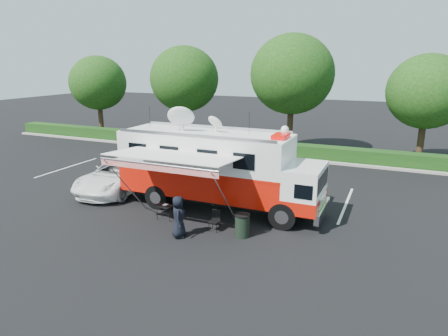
# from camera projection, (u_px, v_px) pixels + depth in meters

# --- Properties ---
(ground_plane) EXTENTS (120.00, 120.00, 0.00)m
(ground_plane) POSITION_uv_depth(u_px,v_px,m) (220.00, 209.00, 19.21)
(ground_plane) COLOR black
(ground_plane) RESTS_ON ground
(back_border) EXTENTS (60.00, 6.14, 8.87)m
(back_border) POSITION_uv_depth(u_px,v_px,m) (307.00, 88.00, 28.90)
(back_border) COLOR #9E998E
(back_border) RESTS_ON ground_plane
(stall_lines) EXTENTS (24.12, 5.50, 0.01)m
(stall_lines) POSITION_uv_depth(u_px,v_px,m) (234.00, 189.00, 22.05)
(stall_lines) COLOR silver
(stall_lines) RESTS_ON ground_plane
(command_truck) EXTENTS (9.74, 2.68, 4.68)m
(command_truck) POSITION_uv_depth(u_px,v_px,m) (218.00, 168.00, 18.72)
(command_truck) COLOR black
(command_truck) RESTS_ON ground_plane
(awning) EXTENTS (5.32, 2.74, 3.21)m
(awning) POSITION_uv_depth(u_px,v_px,m) (171.00, 158.00, 16.33)
(awning) COLOR white
(awning) RESTS_ON ground_plane
(white_suv) EXTENTS (3.12, 6.04, 1.63)m
(white_suv) POSITION_uv_depth(u_px,v_px,m) (120.00, 190.00, 22.02)
(white_suv) COLOR white
(white_suv) RESTS_ON ground_plane
(person) EXTENTS (0.85, 1.00, 1.73)m
(person) POSITION_uv_depth(u_px,v_px,m) (179.00, 237.00, 16.11)
(person) COLOR black
(person) RESTS_ON ground_plane
(folding_table) EXTENTS (0.92, 0.77, 0.67)m
(folding_table) POSITION_uv_depth(u_px,v_px,m) (165.00, 206.00, 17.75)
(folding_table) COLOR black
(folding_table) RESTS_ON ground_plane
(folding_chair) EXTENTS (0.48, 0.50, 0.87)m
(folding_chair) POSITION_uv_depth(u_px,v_px,m) (215.00, 218.00, 16.65)
(folding_chair) COLOR black
(folding_chair) RESTS_ON ground_plane
(trash_bin) EXTENTS (0.64, 0.64, 0.95)m
(trash_bin) POSITION_uv_depth(u_px,v_px,m) (242.00, 225.00, 16.03)
(trash_bin) COLOR black
(trash_bin) RESTS_ON ground_plane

